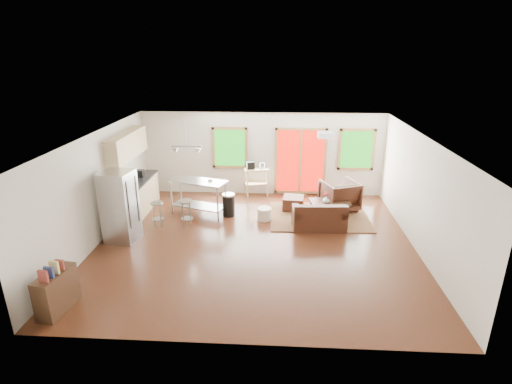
# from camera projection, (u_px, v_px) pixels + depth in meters

# --- Properties ---
(floor) EXTENTS (7.50, 7.00, 0.02)m
(floor) POSITION_uv_depth(u_px,v_px,m) (255.00, 243.00, 9.62)
(floor) COLOR #35190D
(floor) RESTS_ON ground
(ceiling) EXTENTS (7.50, 7.00, 0.02)m
(ceiling) POSITION_uv_depth(u_px,v_px,m) (255.00, 136.00, 8.72)
(ceiling) COLOR silver
(ceiling) RESTS_ON ground
(back_wall) EXTENTS (7.50, 0.02, 2.60)m
(back_wall) POSITION_uv_depth(u_px,v_px,m) (262.00, 154.00, 12.46)
(back_wall) COLOR beige
(back_wall) RESTS_ON ground
(left_wall) EXTENTS (0.02, 7.00, 2.60)m
(left_wall) POSITION_uv_depth(u_px,v_px,m) (96.00, 189.00, 9.38)
(left_wall) COLOR beige
(left_wall) RESTS_ON ground
(right_wall) EXTENTS (0.02, 7.00, 2.60)m
(right_wall) POSITION_uv_depth(u_px,v_px,m) (422.00, 196.00, 8.96)
(right_wall) COLOR beige
(right_wall) RESTS_ON ground
(front_wall) EXTENTS (7.50, 0.02, 2.60)m
(front_wall) POSITION_uv_depth(u_px,v_px,m) (241.00, 273.00, 5.88)
(front_wall) COLOR beige
(front_wall) RESTS_ON ground
(window_left) EXTENTS (1.10, 0.05, 1.30)m
(window_left) POSITION_uv_depth(u_px,v_px,m) (230.00, 148.00, 12.40)
(window_left) COLOR #11500F
(window_left) RESTS_ON back_wall
(french_doors) EXTENTS (1.60, 0.05, 2.10)m
(french_doors) POSITION_uv_depth(u_px,v_px,m) (300.00, 161.00, 12.42)
(french_doors) COLOR #A61007
(french_doors) RESTS_ON back_wall
(window_right) EXTENTS (1.10, 0.05, 1.30)m
(window_right) POSITION_uv_depth(u_px,v_px,m) (357.00, 150.00, 12.19)
(window_right) COLOR #11500F
(window_right) RESTS_ON back_wall
(rug) EXTENTS (2.74, 2.13, 0.03)m
(rug) POSITION_uv_depth(u_px,v_px,m) (319.00, 216.00, 11.10)
(rug) COLOR #475D33
(rug) RESTS_ON floor
(loveseat) EXTENTS (1.39, 0.84, 0.72)m
(loveseat) POSITION_uv_depth(u_px,v_px,m) (319.00, 218.00, 10.32)
(loveseat) COLOR black
(loveseat) RESTS_ON floor
(coffee_table) EXTENTS (1.16, 0.80, 0.43)m
(coffee_table) POSITION_uv_depth(u_px,v_px,m) (330.00, 203.00, 11.07)
(coffee_table) COLOR #352113
(coffee_table) RESTS_ON floor
(armchair) EXTENTS (1.19, 1.16, 0.96)m
(armchair) POSITION_uv_depth(u_px,v_px,m) (339.00, 194.00, 11.44)
(armchair) COLOR black
(armchair) RESTS_ON floor
(ottoman) EXTENTS (0.64, 0.64, 0.39)m
(ottoman) POSITION_uv_depth(u_px,v_px,m) (293.00, 203.00, 11.54)
(ottoman) COLOR black
(ottoman) RESTS_ON floor
(pouf) EXTENTS (0.51, 0.51, 0.34)m
(pouf) POSITION_uv_depth(u_px,v_px,m) (264.00, 214.00, 10.86)
(pouf) COLOR silver
(pouf) RESTS_ON floor
(vase) EXTENTS (0.25, 0.25, 0.33)m
(vase) POSITION_uv_depth(u_px,v_px,m) (326.00, 199.00, 10.94)
(vase) COLOR silver
(vase) RESTS_ON coffee_table
(book) EXTENTS (0.24, 0.08, 0.32)m
(book) POSITION_uv_depth(u_px,v_px,m) (341.00, 195.00, 11.13)
(book) COLOR maroon
(book) RESTS_ON coffee_table
(cabinets) EXTENTS (0.64, 2.24, 2.30)m
(cabinets) POSITION_uv_depth(u_px,v_px,m) (134.00, 182.00, 11.08)
(cabinets) COLOR tan
(cabinets) RESTS_ON floor
(refrigerator) EXTENTS (0.79, 0.76, 1.74)m
(refrigerator) POSITION_uv_depth(u_px,v_px,m) (120.00, 207.00, 9.48)
(refrigerator) COLOR #B7BABC
(refrigerator) RESTS_ON floor
(island) EXTENTS (1.71, 1.10, 1.01)m
(island) POSITION_uv_depth(u_px,v_px,m) (198.00, 191.00, 11.04)
(island) COLOR #B7BABC
(island) RESTS_ON floor
(cup) EXTENTS (0.14, 0.12, 0.12)m
(cup) POSITION_uv_depth(u_px,v_px,m) (210.00, 181.00, 10.87)
(cup) COLOR silver
(cup) RESTS_ON island
(bar_stool_a) EXTENTS (0.35, 0.35, 0.66)m
(bar_stool_a) POSITION_uv_depth(u_px,v_px,m) (157.00, 209.00, 10.37)
(bar_stool_a) COLOR #B7BABC
(bar_stool_a) RESTS_ON floor
(bar_stool_b) EXTENTS (0.43, 0.43, 0.72)m
(bar_stool_b) POSITION_uv_depth(u_px,v_px,m) (186.00, 207.00, 10.35)
(bar_stool_b) COLOR #B7BABC
(bar_stool_b) RESTS_ON floor
(trash_can) EXTENTS (0.36, 0.36, 0.64)m
(trash_can) POSITION_uv_depth(u_px,v_px,m) (229.00, 205.00, 11.08)
(trash_can) COLOR black
(trash_can) RESTS_ON floor
(kitchen_cart) EXTENTS (0.83, 0.64, 1.12)m
(kitchen_cart) POSITION_uv_depth(u_px,v_px,m) (256.00, 172.00, 12.46)
(kitchen_cart) COLOR tan
(kitchen_cart) RESTS_ON floor
(bookshelf) EXTENTS (0.43, 0.88, 0.99)m
(bookshelf) POSITION_uv_depth(u_px,v_px,m) (57.00, 291.00, 7.04)
(bookshelf) COLOR #352113
(bookshelf) RESTS_ON floor
(ceiling_flush) EXTENTS (0.35, 0.35, 0.12)m
(ceiling_flush) POSITION_uv_depth(u_px,v_px,m) (326.00, 135.00, 9.23)
(ceiling_flush) COLOR white
(ceiling_flush) RESTS_ON ceiling
(pendant_light) EXTENTS (0.80, 0.18, 0.79)m
(pendant_light) POSITION_uv_depth(u_px,v_px,m) (187.00, 150.00, 10.48)
(pendant_light) COLOR gray
(pendant_light) RESTS_ON ceiling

